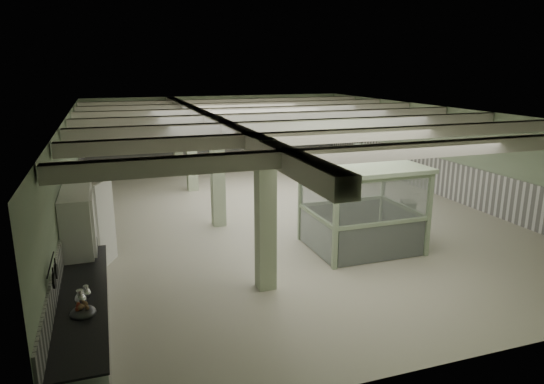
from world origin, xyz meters
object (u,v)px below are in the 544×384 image
object	(u,v)px
prep_counter	(84,317)
walkin_cooler	(81,232)
guard_booth	(362,191)
filing_cabinet	(407,219)

from	to	relation	value
prep_counter	walkin_cooler	world-z (taller)	walkin_cooler
walkin_cooler	guard_booth	xyz separation A→B (m)	(7.58, -0.37, 0.48)
walkin_cooler	filing_cabinet	bearing A→B (deg)	-0.61
walkin_cooler	filing_cabinet	distance (m)	9.37
filing_cabinet	guard_booth	bearing A→B (deg)	-148.50
prep_counter	guard_booth	xyz separation A→B (m)	(7.49, 2.63, 1.24)
prep_counter	walkin_cooler	distance (m)	3.10
walkin_cooler	guard_booth	distance (m)	7.60
guard_booth	prep_counter	bearing A→B (deg)	-160.82
filing_cabinet	prep_counter	bearing A→B (deg)	-139.86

